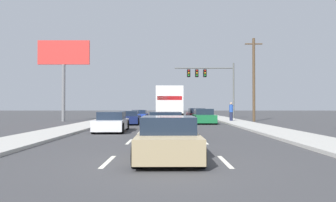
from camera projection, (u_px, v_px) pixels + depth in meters
name	position (u px, v px, depth m)	size (l,w,h in m)	color
ground_plane	(168.00, 121.00, 33.94)	(140.00, 140.00, 0.00)	#3D3D3F
sidewalk_right	(238.00, 122.00, 28.94)	(2.60, 80.00, 0.14)	#B2AFA8
sidewalk_left	(98.00, 122.00, 28.94)	(2.60, 80.00, 0.14)	#B2AFA8
lane_markings	(168.00, 122.00, 31.48)	(3.54, 57.00, 0.01)	silver
car_blue	(139.00, 115.00, 34.78)	(1.81, 4.58, 1.16)	#1E389E
car_navy	(130.00, 118.00, 27.39)	(1.98, 4.68, 1.18)	#141E4C
car_white	(112.00, 122.00, 19.49)	(1.98, 4.24, 1.25)	white
box_truck	(169.00, 102.00, 31.02)	(2.75, 8.02, 3.41)	white
car_orange	(167.00, 121.00, 22.66)	(1.94, 4.14, 1.14)	orange
car_gray	(165.00, 126.00, 16.09)	(2.03, 4.09, 1.31)	slate
car_tan	(168.00, 139.00, 9.53)	(1.96, 4.03, 1.30)	tan
car_maroon	(197.00, 115.00, 34.54)	(2.07, 4.65, 1.36)	maroon
car_green	(204.00, 117.00, 28.53)	(1.93, 4.69, 1.35)	#196B38
traffic_signal_mast	(207.00, 77.00, 39.15)	(7.56, 0.69, 7.04)	#595B56
utility_pole_mid	(254.00, 78.00, 32.05)	(1.80, 0.28, 8.64)	brown
roadside_billboard	(64.00, 61.00, 32.23)	(5.38, 0.36, 8.43)	slate
pedestrian_near_corner	(231.00, 111.00, 30.70)	(0.38, 0.38, 1.82)	#1E233F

